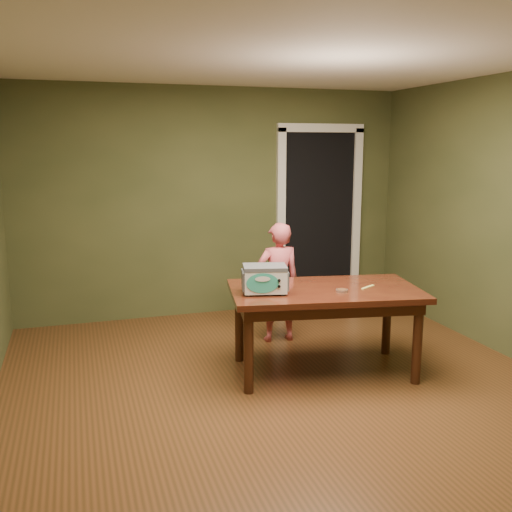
% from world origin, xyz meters
% --- Properties ---
extents(floor, '(5.00, 5.00, 0.00)m').
position_xyz_m(floor, '(0.00, 0.00, 0.00)').
color(floor, brown).
rests_on(floor, ground).
extents(room_shell, '(4.52, 5.02, 2.61)m').
position_xyz_m(room_shell, '(0.00, 0.00, 1.71)').
color(room_shell, '#4C4F2A').
rests_on(room_shell, ground).
extents(doorway, '(1.10, 0.66, 2.25)m').
position_xyz_m(doorway, '(1.30, 2.78, 1.06)').
color(doorway, black).
rests_on(doorway, ground).
extents(dining_table, '(1.73, 1.17, 0.75)m').
position_xyz_m(dining_table, '(0.45, 0.43, 0.65)').
color(dining_table, '#38140C').
rests_on(dining_table, floor).
extents(toy_oven, '(0.42, 0.33, 0.23)m').
position_xyz_m(toy_oven, '(-0.09, 0.44, 0.88)').
color(toy_oven, '#4C4F54').
rests_on(toy_oven, dining_table).
extents(baking_pan, '(0.10, 0.10, 0.02)m').
position_xyz_m(baking_pan, '(0.54, 0.27, 0.76)').
color(baking_pan, silver).
rests_on(baking_pan, dining_table).
extents(spatula, '(0.17, 0.11, 0.01)m').
position_xyz_m(spatula, '(0.81, 0.34, 0.75)').
color(spatula, '#DAD55E').
rests_on(spatula, dining_table).
extents(child, '(0.45, 0.30, 1.21)m').
position_xyz_m(child, '(0.35, 1.32, 0.60)').
color(child, '#D2565F').
rests_on(child, floor).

